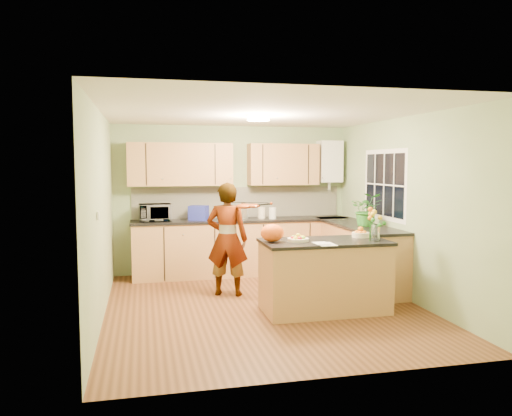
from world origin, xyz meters
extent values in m
plane|color=#502D17|center=(0.00, 0.00, 0.00)|extent=(4.50, 4.50, 0.00)
cube|color=white|center=(0.00, 0.00, 2.50)|extent=(4.00, 4.50, 0.02)
cube|color=gray|center=(0.00, 2.25, 1.25)|extent=(4.00, 0.02, 2.50)
cube|color=gray|center=(0.00, -2.25, 1.25)|extent=(4.00, 0.02, 2.50)
cube|color=gray|center=(-2.00, 0.00, 1.25)|extent=(0.02, 4.50, 2.50)
cube|color=gray|center=(2.00, 0.00, 1.25)|extent=(0.02, 4.50, 2.50)
cube|color=#A56A42|center=(0.10, 1.95, 0.45)|extent=(3.60, 0.60, 0.90)
cube|color=black|center=(0.10, 1.94, 0.92)|extent=(3.64, 0.62, 0.04)
cube|color=#A56A42|center=(1.70, 0.85, 0.45)|extent=(0.60, 2.20, 0.90)
cube|color=black|center=(1.69, 0.85, 0.92)|extent=(0.62, 2.24, 0.04)
cube|color=silver|center=(0.10, 2.23, 1.20)|extent=(3.60, 0.02, 0.52)
cube|color=#A56A42|center=(-0.90, 2.08, 1.85)|extent=(1.70, 0.34, 0.70)
cube|color=#A56A42|center=(0.85, 2.08, 1.85)|extent=(1.20, 0.34, 0.70)
cube|color=white|center=(1.70, 2.09, 1.90)|extent=(0.40, 0.30, 0.72)
cylinder|color=silver|center=(1.70, 2.09, 1.50)|extent=(0.06, 0.06, 0.20)
cube|color=white|center=(1.99, 0.60, 1.55)|extent=(0.01, 1.30, 1.05)
cube|color=black|center=(1.99, 0.60, 1.55)|extent=(0.01, 1.18, 0.92)
cube|color=white|center=(-1.99, -0.60, 1.30)|extent=(0.02, 0.09, 0.09)
cylinder|color=#FFEABF|center=(0.00, 0.30, 2.46)|extent=(0.30, 0.30, 0.06)
cylinder|color=white|center=(0.00, 0.30, 2.49)|extent=(0.10, 0.10, 0.02)
cube|color=#A56A42|center=(0.70, -0.36, 0.43)|extent=(1.54, 0.77, 0.86)
cube|color=black|center=(0.70, -0.36, 0.88)|extent=(1.57, 0.81, 0.04)
cylinder|color=#F8E5C6|center=(0.35, -0.36, 0.92)|extent=(0.27, 0.27, 0.04)
cylinder|color=#F8E5C6|center=(1.25, -0.21, 0.93)|extent=(0.22, 0.22, 0.07)
cylinder|color=silver|center=(1.30, -0.54, 1.01)|extent=(0.10, 0.10, 0.21)
ellipsoid|color=#FF5915|center=(0.04, -0.31, 1.01)|extent=(0.32, 0.29, 0.22)
cube|color=white|center=(0.60, -0.66, 0.91)|extent=(0.20, 0.28, 0.01)
imported|color=#E9AD8E|center=(-0.36, 0.68, 0.80)|extent=(0.68, 0.56, 1.60)
imported|color=white|center=(-1.32, 1.96, 1.08)|extent=(0.52, 0.37, 0.28)
cube|color=#212897|center=(-0.62, 1.95, 1.06)|extent=(0.36, 0.32, 0.24)
cylinder|color=silver|center=(0.13, 1.96, 1.06)|extent=(0.17, 0.17, 0.24)
sphere|color=black|center=(0.13, 1.96, 1.22)|extent=(0.09, 0.09, 0.09)
cylinder|color=#F8E5C6|center=(0.45, 1.97, 1.03)|extent=(0.15, 0.15, 0.19)
cylinder|color=white|center=(0.62, 1.89, 1.03)|extent=(0.16, 0.16, 0.19)
imported|color=#2D7B29|center=(1.70, 0.56, 1.19)|extent=(0.57, 0.54, 0.50)
camera|label=1|loc=(-1.51, -6.19, 1.85)|focal=35.00mm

